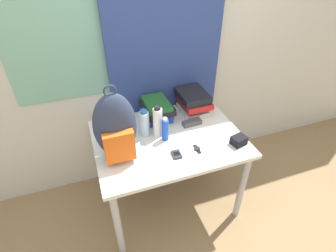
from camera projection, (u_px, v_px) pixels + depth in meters
name	position (u px, v px, depth m)	size (l,w,h in m)	color
ground_plane	(185.00, 237.00, 2.04)	(12.00, 12.00, 0.00)	#8C704C
wall_back	(146.00, 42.00, 1.97)	(6.00, 0.06, 2.50)	beige
curtain_blue	(166.00, 42.00, 1.97)	(0.91, 0.04, 2.50)	navy
desk	(168.00, 146.00, 1.98)	(1.07, 0.80, 0.70)	silver
backpack	(116.00, 128.00, 1.64)	(0.27, 0.20, 0.53)	#2D3851
book_stack_left	(157.00, 110.00, 2.07)	(0.24, 0.27, 0.16)	navy
book_stack_center	(193.00, 101.00, 2.15)	(0.23, 0.29, 0.18)	silver
water_bottle	(144.00, 123.00, 1.89)	(0.07, 0.07, 0.22)	silver
sports_bottle	(158.00, 122.00, 1.88)	(0.07, 0.07, 0.25)	white
sunscreen_bottle	(165.00, 130.00, 1.86)	(0.05, 0.05, 0.19)	blue
cell_phone	(177.00, 154.00, 1.77)	(0.06, 0.08, 0.02)	#2D2D33
sunglasses_case	(192.00, 123.00, 2.04)	(0.15, 0.06, 0.04)	#47474C
camera_pouch	(239.00, 140.00, 1.85)	(0.12, 0.10, 0.06)	black
wristwatch	(197.00, 149.00, 1.82)	(0.04, 0.09, 0.01)	black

